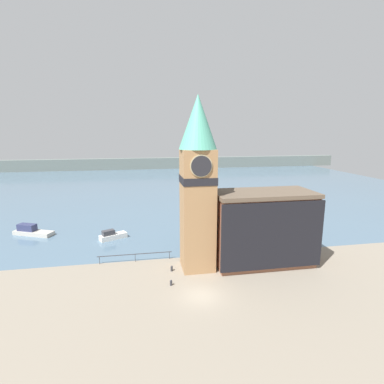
{
  "coord_description": "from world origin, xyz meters",
  "views": [
    {
      "loc": [
        -6.07,
        -28.21,
        17.16
      ],
      "look_at": [
        -0.11,
        5.09,
        10.24
      ],
      "focal_mm": 28.0,
      "sensor_mm": 36.0,
      "label": 1
    }
  ],
  "objects_px": {
    "pier_building": "(263,228)",
    "mooring_bollard_far": "(172,268)",
    "boat_far": "(31,231)",
    "boat_near": "(112,236)",
    "mooring_bollard_near": "(171,282)",
    "clock_tower": "(198,180)"
  },
  "relations": [
    {
      "from": "boat_near",
      "to": "clock_tower",
      "type": "bearing_deg",
      "value": -73.63
    },
    {
      "from": "clock_tower",
      "to": "boat_near",
      "type": "relative_size",
      "value": 4.74
    },
    {
      "from": "pier_building",
      "to": "mooring_bollard_near",
      "type": "xyz_separation_m",
      "value": [
        -12.5,
        -3.95,
        -4.46
      ]
    },
    {
      "from": "clock_tower",
      "to": "pier_building",
      "type": "height_order",
      "value": "clock_tower"
    },
    {
      "from": "mooring_bollard_far",
      "to": "boat_far",
      "type": "bearing_deg",
      "value": 141.23
    },
    {
      "from": "boat_far",
      "to": "boat_near",
      "type": "bearing_deg",
      "value": 4.98
    },
    {
      "from": "clock_tower",
      "to": "boat_near",
      "type": "distance_m",
      "value": 20.06
    },
    {
      "from": "clock_tower",
      "to": "mooring_bollard_near",
      "type": "distance_m",
      "value": 12.29
    },
    {
      "from": "boat_near",
      "to": "boat_far",
      "type": "bearing_deg",
      "value": 134.34
    },
    {
      "from": "boat_near",
      "to": "boat_far",
      "type": "xyz_separation_m",
      "value": [
        -13.57,
        4.65,
        0.03
      ]
    },
    {
      "from": "pier_building",
      "to": "boat_far",
      "type": "relative_size",
      "value": 1.84
    },
    {
      "from": "boat_near",
      "to": "mooring_bollard_near",
      "type": "relative_size",
      "value": 6.84
    },
    {
      "from": "mooring_bollard_near",
      "to": "mooring_bollard_far",
      "type": "xyz_separation_m",
      "value": [
        0.46,
        3.53,
        0.02
      ]
    },
    {
      "from": "boat_far",
      "to": "mooring_bollard_far",
      "type": "bearing_deg",
      "value": -14.87
    },
    {
      "from": "clock_tower",
      "to": "boat_near",
      "type": "xyz_separation_m",
      "value": [
        -11.58,
        12.38,
        -10.73
      ]
    },
    {
      "from": "boat_far",
      "to": "mooring_bollard_far",
      "type": "relative_size",
      "value": 10.14
    },
    {
      "from": "boat_near",
      "to": "mooring_bollard_near",
      "type": "distance_m",
      "value": 18.12
    },
    {
      "from": "clock_tower",
      "to": "mooring_bollard_near",
      "type": "relative_size",
      "value": 32.44
    },
    {
      "from": "boat_near",
      "to": "mooring_bollard_far",
      "type": "bearing_deg",
      "value": -84.13
    },
    {
      "from": "pier_building",
      "to": "boat_near",
      "type": "height_order",
      "value": "pier_building"
    },
    {
      "from": "pier_building",
      "to": "mooring_bollard_far",
      "type": "xyz_separation_m",
      "value": [
        -12.04,
        -0.42,
        -4.44
      ]
    },
    {
      "from": "mooring_bollard_far",
      "to": "boat_near",
      "type": "bearing_deg",
      "value": 122.6
    }
  ]
}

